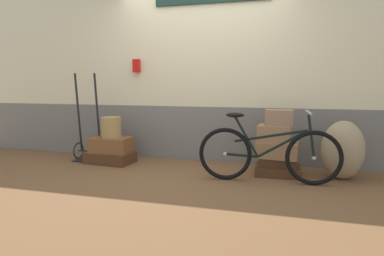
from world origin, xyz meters
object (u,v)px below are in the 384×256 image
at_px(suitcase_6, 279,118).
at_px(luggage_trolley, 88,139).
at_px(bicycle, 268,154).
at_px(suitcase_5, 275,134).
at_px(suitcase_4, 277,150).
at_px(burlap_sack, 343,150).
at_px(suitcase_0, 110,157).
at_px(suitcase_3, 278,161).
at_px(wicker_basket, 111,127).
at_px(suitcase_2, 278,170).
at_px(suitcase_1, 111,145).

xyz_separation_m(suitcase_6, luggage_trolley, (-2.83, 0.08, -0.42)).
bearing_deg(bicycle, suitcase_5, 80.77).
bearing_deg(suitcase_4, burlap_sack, 7.42).
relative_size(suitcase_0, luggage_trolley, 0.51).
xyz_separation_m(luggage_trolley, bicycle, (2.72, -0.47, 0.02)).
distance_m(suitcase_3, wicker_basket, 2.42).
bearing_deg(wicker_basket, suitcase_5, -0.22).
distance_m(suitcase_0, wicker_basket, 0.45).
height_order(burlap_sack, bicycle, bicycle).
distance_m(luggage_trolley, bicycle, 2.76).
height_order(wicker_basket, luggage_trolley, luggage_trolley).
bearing_deg(suitcase_2, luggage_trolley, 177.38).
height_order(suitcase_5, luggage_trolley, luggage_trolley).
relative_size(suitcase_1, suitcase_3, 1.21).
xyz_separation_m(suitcase_3, bicycle, (-0.12, -0.41, 0.18)).
distance_m(suitcase_1, suitcase_4, 2.39).
height_order(suitcase_3, bicycle, bicycle).
xyz_separation_m(suitcase_3, wicker_basket, (-2.40, 0.00, 0.37)).
distance_m(suitcase_1, suitcase_3, 2.41).
relative_size(suitcase_5, burlap_sack, 0.57).
distance_m(suitcase_0, suitcase_6, 2.50).
relative_size(suitcase_3, luggage_trolley, 0.36).
distance_m(suitcase_1, suitcase_2, 2.42).
bearing_deg(suitcase_2, bicycle, -108.10).
relative_size(suitcase_0, suitcase_2, 1.21).
height_order(suitcase_2, bicycle, bicycle).
xyz_separation_m(suitcase_6, burlap_sack, (0.77, -0.00, -0.38)).
bearing_deg(suitcase_6, suitcase_2, -70.06).
bearing_deg(suitcase_3, wicker_basket, -179.99).
bearing_deg(suitcase_2, suitcase_4, 164.58).
bearing_deg(burlap_sack, suitcase_6, 179.94).
bearing_deg(suitcase_0, suitcase_6, 5.99).
bearing_deg(luggage_trolley, burlap_sack, -1.21).
bearing_deg(wicker_basket, suitcase_3, -0.02).
distance_m(suitcase_4, burlap_sack, 0.78).
height_order(suitcase_3, wicker_basket, wicker_basket).
bearing_deg(bicycle, suitcase_0, 170.60).
bearing_deg(suitcase_1, bicycle, -11.88).
xyz_separation_m(suitcase_0, suitcase_6, (2.42, 0.02, 0.66)).
distance_m(suitcase_5, burlap_sack, 0.83).
xyz_separation_m(suitcase_4, wicker_basket, (-2.38, 0.02, 0.21)).
relative_size(suitcase_1, suitcase_5, 1.38).
bearing_deg(suitcase_4, suitcase_0, -173.57).
height_order(suitcase_1, suitcase_3, suitcase_1).
distance_m(wicker_basket, burlap_sack, 3.17).
height_order(suitcase_2, wicker_basket, wicker_basket).
bearing_deg(suitcase_5, wicker_basket, -173.96).
relative_size(suitcase_2, suitcase_5, 1.36).
bearing_deg(suitcase_1, burlap_sack, -2.00).
bearing_deg(burlap_sack, suitcase_4, -178.95).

